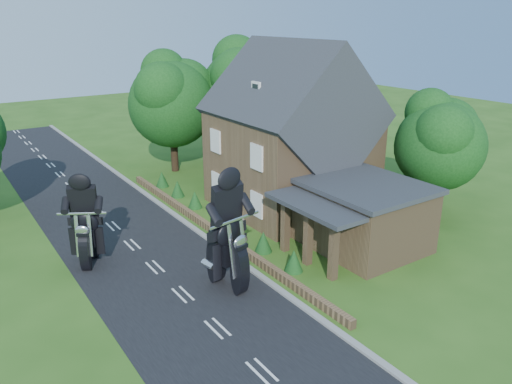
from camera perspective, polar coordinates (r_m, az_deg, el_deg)
ground at (r=22.27m, az=-8.36°, el=-11.53°), size 120.00×120.00×0.00m
road at (r=22.26m, az=-8.36°, el=-11.51°), size 7.00×80.00×0.02m
kerb at (r=23.79m, az=-0.37°, el=-8.98°), size 0.30×80.00×0.12m
garden_wall at (r=27.88m, az=-4.99°, el=-4.29°), size 0.30×22.00×0.40m
house at (r=30.63m, az=4.05°, el=6.10°), size 9.54×8.64×10.24m
annex at (r=26.19m, az=12.01°, el=-2.55°), size 7.05×5.94×3.44m
tree_annex_side at (r=31.32m, az=20.59°, el=5.86°), size 5.64×5.20×7.48m
tree_house_right at (r=36.35m, az=9.28°, el=9.37°), size 6.51×6.00×8.40m
tree_behind_house at (r=40.52m, az=-0.70°, el=12.12°), size 7.81×7.20×10.08m
tree_behind_left at (r=38.53m, az=-9.15°, el=10.76°), size 6.94×6.40×9.16m
shrub_a at (r=23.71m, az=4.34°, el=-7.81°), size 0.90×0.90×1.10m
shrub_b at (r=25.51m, az=0.85°, el=-5.70°), size 0.90×0.90×1.10m
shrub_c at (r=27.41m, az=-2.15°, el=-3.86°), size 0.90×0.90×1.10m
shrub_d at (r=31.47m, az=-6.99°, el=-0.85°), size 0.90×0.90×1.10m
shrub_e at (r=33.60m, az=-8.96°, el=0.38°), size 0.90×0.90×1.10m
shrub_f at (r=35.77m, az=-10.69°, el=1.46°), size 0.90×0.90×1.10m
motorcycle_lead at (r=22.19m, az=-3.21°, el=-8.96°), size 0.76×1.85×1.68m
motorcycle_follow at (r=25.46m, az=-18.53°, el=-6.46°), size 1.09×1.49×1.40m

